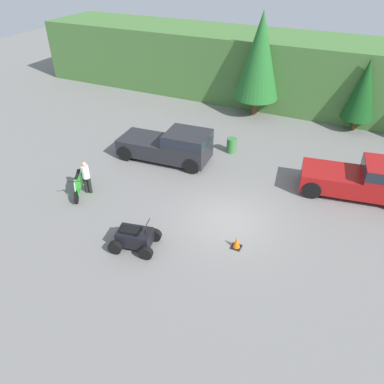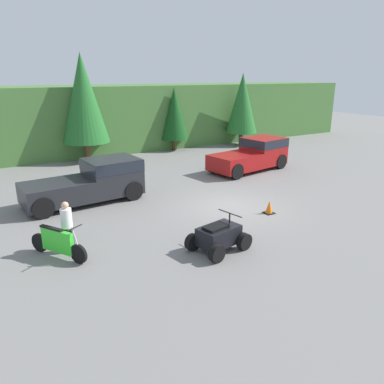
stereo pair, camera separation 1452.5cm
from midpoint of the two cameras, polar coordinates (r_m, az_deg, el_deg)
ground_plane at (r=15.22m, az=-16.69°, el=-15.46°), size 80.00×80.00×0.00m
hillside_backdrop at (r=29.30m, az=-25.01°, el=4.67°), size 44.00×6.00×4.80m
tree_left at (r=25.43m, az=-30.81°, el=6.01°), size 3.06×3.06×6.97m
tree_mid_left at (r=26.78m, az=-15.75°, el=5.36°), size 2.06×2.06×4.69m
tree_mid_right at (r=27.84m, az=-3.89°, el=7.69°), size 2.52×2.52×5.72m
pickup_truck_red at (r=20.40m, az=-6.03°, el=-2.97°), size 5.34×2.89×1.87m
pickup_truck_second at (r=18.13m, az=-35.53°, el=-9.05°), size 5.37×2.55×1.87m
dirt_bike at (r=14.69m, az=-47.40°, el=-19.98°), size 1.34×2.07×1.20m
quad_atv at (r=12.10m, az=-26.99°, el=-23.83°), size 2.11×1.68×1.19m
rider_person at (r=14.53m, az=-46.07°, el=-17.92°), size 0.44×0.44×1.74m
traffic_cone at (r=14.07m, az=-11.39°, el=-16.76°), size 0.42×0.42×0.55m
steel_barrel at (r=20.41m, az=-27.40°, el=-6.60°), size 0.58×0.58×0.88m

